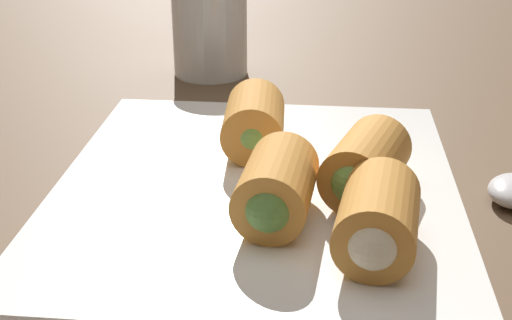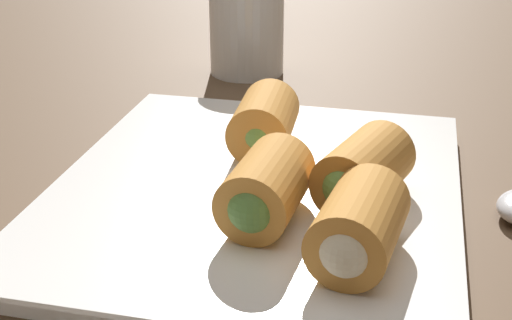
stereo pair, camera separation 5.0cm
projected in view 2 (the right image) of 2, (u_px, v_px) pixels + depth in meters
table_surface at (240, 193)px, 47.88cm from camera, size 180.00×140.00×2.00cm
serving_plate at (256, 194)px, 43.88cm from camera, size 28.00×24.37×1.50cm
roll_front_left at (263, 123)px, 47.14cm from camera, size 6.89×4.30×4.02cm
roll_front_right at (264, 190)px, 38.41cm from camera, size 6.96×4.57×4.02cm
roll_back_left at (361, 172)px, 40.41cm from camera, size 7.15×5.72×4.02cm
roll_back_right at (357, 229)px, 34.72cm from camera, size 7.03×4.85×4.02cm
drinking_glass at (247, 21)px, 66.36cm from camera, size 6.96×6.96×9.97cm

